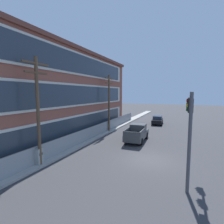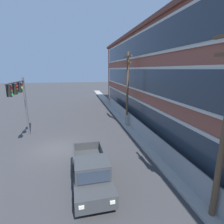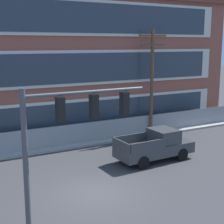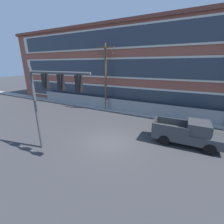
% 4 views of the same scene
% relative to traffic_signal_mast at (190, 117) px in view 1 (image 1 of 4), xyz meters
% --- Properties ---
extents(ground_plane, '(160.00, 160.00, 0.00)m').
position_rel_traffic_signal_mast_xyz_m(ground_plane, '(2.60, 3.11, -4.28)').
color(ground_plane, '#38383A').
extents(sidewalk_building_side, '(80.00, 1.61, 0.16)m').
position_rel_traffic_signal_mast_xyz_m(sidewalk_building_side, '(2.60, 11.16, -4.20)').
color(sidewalk_building_side, '#9E9B93').
rests_on(sidewalk_building_side, ground).
extents(chain_link_fence, '(37.72, 0.06, 1.63)m').
position_rel_traffic_signal_mast_xyz_m(chain_link_fence, '(4.58, 11.11, -3.44)').
color(chain_link_fence, gray).
rests_on(chain_link_fence, ground).
extents(traffic_signal_mast, '(4.87, 0.43, 5.88)m').
position_rel_traffic_signal_mast_xyz_m(traffic_signal_mast, '(0.00, 0.00, 0.00)').
color(traffic_signal_mast, '#4C4C51').
rests_on(traffic_signal_mast, ground).
extents(pickup_truck_dark_grey, '(5.18, 2.16, 1.97)m').
position_rel_traffic_signal_mast_xyz_m(pickup_truck_dark_grey, '(8.19, 5.67, -3.34)').
color(pickup_truck_dark_grey, '#383A3D').
rests_on(pickup_truck_dark_grey, ground).
extents(sedan_black, '(4.31, 2.09, 1.56)m').
position_rel_traffic_signal_mast_xyz_m(sedan_black, '(20.89, 5.17, -3.48)').
color(sedan_black, black).
rests_on(sedan_black, ground).
extents(utility_pole_near_corner, '(2.51, 0.26, 8.54)m').
position_rel_traffic_signal_mast_xyz_m(utility_pole_near_corner, '(-2.15, 10.78, 0.46)').
color(utility_pole_near_corner, brown).
rests_on(utility_pole_near_corner, ground).
extents(utility_pole_midblock, '(2.50, 0.26, 8.44)m').
position_rel_traffic_signal_mast_xyz_m(utility_pole_midblock, '(11.48, 10.90, 0.41)').
color(utility_pole_midblock, brown).
rests_on(utility_pole_midblock, ground).
extents(electrical_cabinet, '(0.57, 0.48, 1.43)m').
position_rel_traffic_signal_mast_xyz_m(electrical_cabinet, '(-2.13, 10.92, -3.56)').
color(electrical_cabinet, '#939993').
rests_on(electrical_cabinet, ground).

